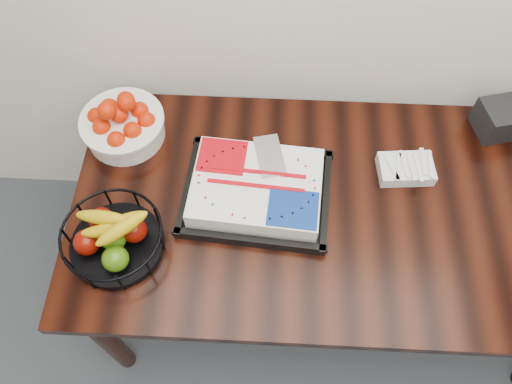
{
  "coord_description": "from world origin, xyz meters",
  "views": [
    {
      "loc": [
        -0.25,
        1.2,
        2.18
      ],
      "look_at": [
        -0.29,
        1.99,
        0.83
      ],
      "focal_mm": 35.0,
      "sensor_mm": 36.0,
      "label": 1
    }
  ],
  "objects_px": {
    "napkin_box": "(502,118)",
    "tangerine_bowl": "(122,121)",
    "cake_tray": "(257,189)",
    "fruit_basket": "(113,238)",
    "table": "(342,219)"
  },
  "relations": [
    {
      "from": "cake_tray",
      "to": "fruit_basket",
      "type": "relative_size",
      "value": 1.63
    },
    {
      "from": "napkin_box",
      "to": "tangerine_bowl",
      "type": "bearing_deg",
      "value": -175.82
    },
    {
      "from": "tangerine_bowl",
      "to": "fruit_basket",
      "type": "relative_size",
      "value": 0.95
    },
    {
      "from": "table",
      "to": "tangerine_bowl",
      "type": "relative_size",
      "value": 6.17
    },
    {
      "from": "fruit_basket",
      "to": "napkin_box",
      "type": "height_order",
      "value": "fruit_basket"
    },
    {
      "from": "tangerine_bowl",
      "to": "napkin_box",
      "type": "relative_size",
      "value": 1.86
    },
    {
      "from": "table",
      "to": "napkin_box",
      "type": "height_order",
      "value": "napkin_box"
    },
    {
      "from": "tangerine_bowl",
      "to": "cake_tray",
      "type": "bearing_deg",
      "value": -25.72
    },
    {
      "from": "fruit_basket",
      "to": "cake_tray",
      "type": "bearing_deg",
      "value": 25.79
    },
    {
      "from": "cake_tray",
      "to": "napkin_box",
      "type": "xyz_separation_m",
      "value": [
        0.85,
        0.33,
        0.01
      ]
    },
    {
      "from": "tangerine_bowl",
      "to": "fruit_basket",
      "type": "distance_m",
      "value": 0.44
    },
    {
      "from": "cake_tray",
      "to": "tangerine_bowl",
      "type": "relative_size",
      "value": 1.71
    },
    {
      "from": "napkin_box",
      "to": "fruit_basket",
      "type": "bearing_deg",
      "value": -157.33
    },
    {
      "from": "cake_tray",
      "to": "fruit_basket",
      "type": "xyz_separation_m",
      "value": [
        -0.42,
        -0.2,
        0.02
      ]
    },
    {
      "from": "table",
      "to": "napkin_box",
      "type": "relative_size",
      "value": 11.47
    }
  ]
}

